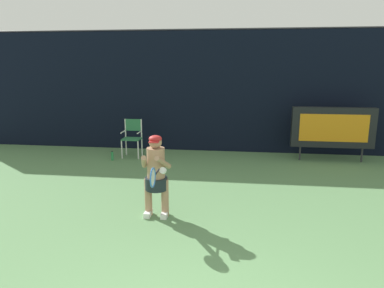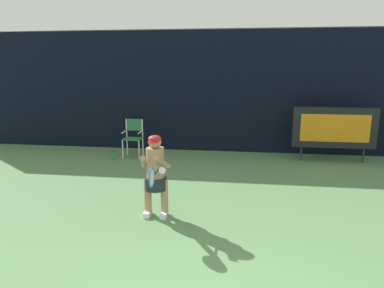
% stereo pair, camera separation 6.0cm
% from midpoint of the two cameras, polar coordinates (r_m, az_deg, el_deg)
% --- Properties ---
extents(backdrop_screen, '(18.00, 0.12, 3.66)m').
position_cam_midpoint_polar(backdrop_screen, '(10.85, 6.75, 8.22)').
color(backdrop_screen, black).
rests_on(backdrop_screen, ground).
extents(scoreboard, '(2.20, 0.21, 1.50)m').
position_cam_midpoint_polar(scoreboard, '(10.43, 21.95, 2.43)').
color(scoreboard, black).
rests_on(scoreboard, ground).
extents(umpire_chair, '(0.52, 0.44, 1.08)m').
position_cam_midpoint_polar(umpire_chair, '(10.43, -9.22, 1.35)').
color(umpire_chair, white).
rests_on(umpire_chair, ground).
extents(water_bottle, '(0.07, 0.07, 0.27)m').
position_cam_midpoint_polar(water_bottle, '(10.23, -12.33, -1.85)').
color(water_bottle, '#2C874A').
rests_on(water_bottle, ground).
extents(tennis_player, '(0.53, 0.61, 1.45)m').
position_cam_midpoint_polar(tennis_player, '(6.22, -5.59, -4.65)').
color(tennis_player, white).
rests_on(tennis_player, ground).
extents(tennis_racket, '(0.03, 0.60, 0.31)m').
position_cam_midpoint_polar(tennis_racket, '(5.56, -6.08, -5.28)').
color(tennis_racket, black).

